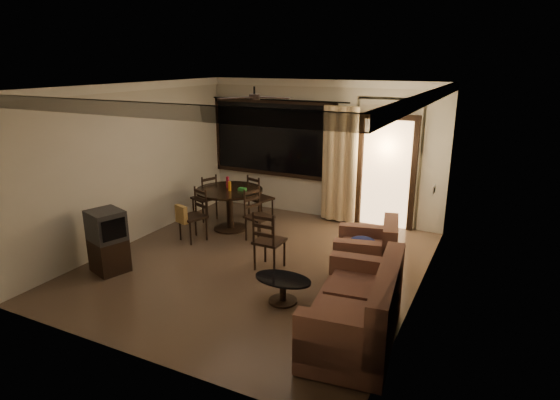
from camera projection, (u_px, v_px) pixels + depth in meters
The scene contains 12 objects.
ground at pixel (257, 264), 7.56m from camera, with size 5.50×5.50×0.00m, color #7F6651.
room_shell at pixel (333, 138), 8.30m from camera, with size 5.50×6.70×5.50m.
dining_table at pixel (229, 198), 8.95m from camera, with size 1.28×1.28×1.02m.
dining_chair_west at pixel (205, 206), 9.62m from camera, with size 0.54×0.54×0.95m.
dining_chair_east at pixel (259, 226), 8.47m from camera, with size 0.54×0.54×0.95m.
dining_chair_south at pixel (193, 224), 8.47m from camera, with size 0.54×0.57×0.95m.
dining_chair_north at pixel (260, 207), 9.57m from camera, with size 0.54×0.54×0.95m.
tv_cabinet at pixel (108, 241), 7.19m from camera, with size 0.63×0.60×0.98m.
sofa at pixel (360, 313), 5.38m from camera, with size 1.13×1.85×0.94m.
armchair at pixel (369, 255), 7.00m from camera, with size 1.06×1.06×0.89m.
coffee_table at pixel (283, 286), 6.32m from camera, with size 0.80×0.48×0.35m.
side_chair at pixel (269, 251), 7.33m from camera, with size 0.43×0.43×0.97m.
Camera 1 is at (3.42, -6.05, 3.18)m, focal length 30.00 mm.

